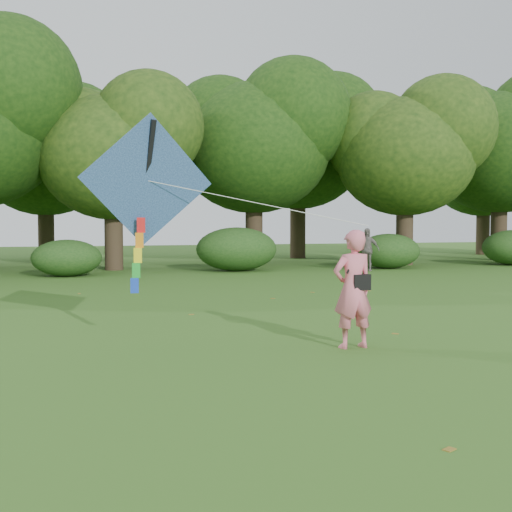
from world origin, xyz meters
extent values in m
plane|color=#265114|center=(0.00, 0.00, 0.00)|extent=(100.00, 100.00, 0.00)
imported|color=#E46B7F|center=(0.48, 1.00, 0.98)|extent=(0.75, 0.52, 1.96)
imported|color=slate|center=(8.37, 16.32, 0.92)|extent=(1.16, 0.91, 1.84)
cube|color=black|center=(0.60, 0.97, 1.10)|extent=(0.30, 0.20, 0.26)
cylinder|color=black|center=(0.48, 0.96, 1.48)|extent=(0.33, 0.14, 0.47)
cube|color=#245A9C|center=(-2.72, 2.44, 2.80)|extent=(2.29, 0.56, 2.23)
cube|color=black|center=(-2.72, 2.47, 2.80)|extent=(0.28, 0.73, 2.00)
cylinder|color=white|center=(-0.99, 1.69, 2.41)|extent=(3.45, 1.50, 0.78)
cube|color=red|center=(-2.82, 2.46, 2.04)|extent=(0.14, 0.06, 0.26)
cube|color=orange|center=(-2.85, 2.46, 1.78)|extent=(0.14, 0.06, 0.26)
cube|color=yellow|center=(-2.88, 2.46, 1.52)|extent=(0.14, 0.06, 0.26)
cube|color=green|center=(-2.91, 2.46, 1.26)|extent=(0.14, 0.06, 0.26)
cube|color=blue|center=(-2.94, 2.46, 1.00)|extent=(0.14, 0.06, 0.26)
cylinder|color=#3A2D1E|center=(-2.00, 20.00, 1.57)|extent=(0.80, 0.80, 3.15)
ellipsoid|color=#1E3F11|center=(-2.00, 20.00, 4.91)|extent=(6.40, 6.40, 5.44)
cylinder|color=#3A2D1E|center=(5.00, 22.00, 1.84)|extent=(0.86, 0.86, 3.67)
ellipsoid|color=#1E3F11|center=(5.00, 22.00, 5.76)|extent=(7.60, 7.60, 6.46)
cylinder|color=#3A2D1E|center=(12.00, 19.50, 1.72)|extent=(0.83, 0.83, 3.43)
ellipsoid|color=#1E3F11|center=(12.00, 19.50, 5.30)|extent=(6.80, 6.80, 5.78)
cylinder|color=#3A2D1E|center=(19.00, 21.50, 1.89)|extent=(0.87, 0.87, 3.78)
ellipsoid|color=#1E3F11|center=(19.00, 21.50, 5.92)|extent=(7.80, 7.80, 6.63)
cylinder|color=#3A2D1E|center=(-5.00, 27.50, 1.75)|extent=(0.84, 0.84, 3.50)
ellipsoid|color=#1E3F11|center=(-5.00, 27.50, 5.43)|extent=(7.00, 7.00, 5.95)
cylinder|color=#3A2D1E|center=(9.00, 26.50, 2.01)|extent=(0.90, 0.90, 4.02)
ellipsoid|color=#1E3F11|center=(9.00, 26.50, 6.17)|extent=(7.80, 7.80, 6.63)
cylinder|color=#3A2D1E|center=(22.00, 27.00, 1.78)|extent=(0.85, 0.85, 3.57)
ellipsoid|color=#1E3F11|center=(22.00, 27.00, 5.55)|extent=(7.20, 7.20, 6.12)
ellipsoid|color=#264919|center=(-4.00, 17.10, 0.71)|extent=(2.66, 2.09, 1.42)
ellipsoid|color=#264919|center=(3.00, 17.90, 0.94)|extent=(3.50, 2.75, 1.88)
ellipsoid|color=#264919|center=(10.00, 17.40, 0.79)|extent=(2.94, 2.31, 1.58)
cube|color=olive|center=(2.98, 9.06, 0.00)|extent=(0.14, 0.14, 0.01)
cube|color=olive|center=(-3.69, 10.69, 0.00)|extent=(0.09, 0.13, 0.01)
cube|color=olive|center=(-0.73, -3.63, 0.00)|extent=(0.14, 0.12, 0.01)
cube|color=olive|center=(1.82, 1.99, 0.00)|extent=(0.14, 0.14, 0.01)
cube|color=olive|center=(-1.35, 5.55, 0.00)|extent=(0.14, 0.11, 0.01)
cube|color=olive|center=(1.36, 7.92, 0.00)|extent=(0.14, 0.14, 0.01)
cube|color=olive|center=(4.78, 8.94, 0.00)|extent=(0.13, 0.14, 0.01)
camera|label=1|loc=(-4.09, -8.65, 2.08)|focal=45.00mm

